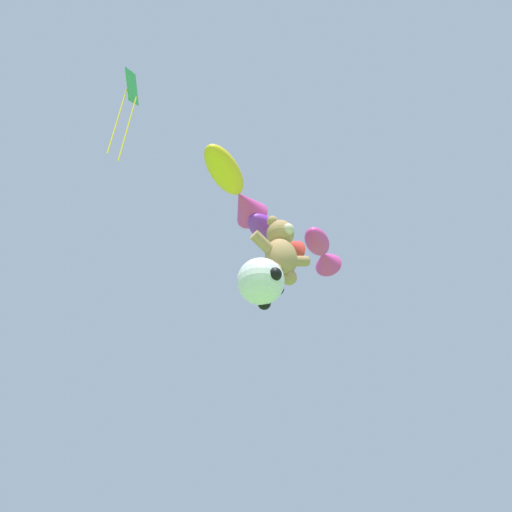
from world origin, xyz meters
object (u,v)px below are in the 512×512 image
teddy_bear_kite (281,250)px  diamond_kite (130,96)px  soccer_ball_kite (261,282)px  fish_kite_goldfin (235,188)px  fish_kite_violet (276,239)px  fish_kite_magenta (321,251)px

teddy_bear_kite → diamond_kite: diamond_kite is taller
soccer_ball_kite → diamond_kite: 5.36m
soccer_ball_kite → fish_kite_goldfin: 2.84m
teddy_bear_kite → fish_kite_violet: size_ratio=0.87×
fish_kite_magenta → diamond_kite: size_ratio=0.67×
teddy_bear_kite → fish_kite_goldfin: size_ratio=0.69×
fish_kite_goldfin → fish_kite_violet: bearing=17.8°
fish_kite_violet → fish_kite_goldfin: bearing=-162.2°
teddy_bear_kite → fish_kite_goldfin: 1.87m
fish_kite_violet → diamond_kite: bearing=-176.3°
fish_kite_violet → soccer_ball_kite: bearing=-142.9°
soccer_ball_kite → fish_kite_violet: 2.95m
fish_kite_goldfin → diamond_kite: 3.22m
teddy_bear_kite → fish_kite_violet: bearing=55.8°
soccer_ball_kite → fish_kite_goldfin: bearing=133.6°
teddy_bear_kite → diamond_kite: 4.99m
fish_kite_violet → diamond_kite: diamond_kite is taller
soccer_ball_kite → fish_kite_violet: bearing=37.1°
fish_kite_violet → fish_kite_goldfin: (-1.73, -0.56, 0.32)m
diamond_kite → fish_kite_violet: bearing=3.7°
fish_kite_violet → diamond_kite: (-4.63, -0.30, 1.70)m
teddy_bear_kite → fish_kite_violet: fish_kite_violet is taller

